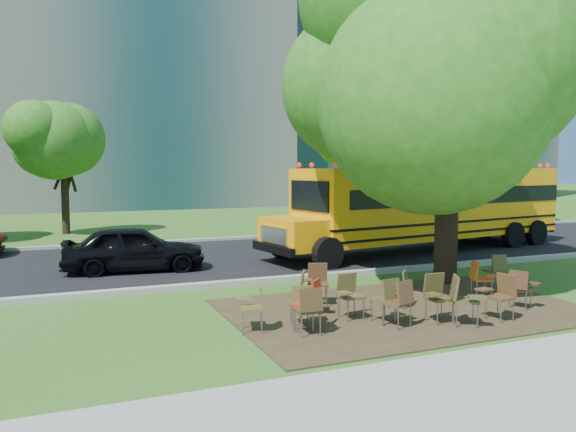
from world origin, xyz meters
name	(u,v)px	position (x,y,z in m)	size (l,w,h in m)	color
ground	(349,309)	(0.00, 0.00, 0.00)	(160.00, 160.00, 0.00)	#39581B
sidewalk	(554,405)	(0.00, -5.00, 0.02)	(60.00, 4.00, 0.04)	gray
dirt_patch	(406,309)	(1.00, -0.50, 0.01)	(7.00, 4.50, 0.03)	#382819
asphalt_road	(242,257)	(0.00, 7.00, 0.02)	(80.00, 8.00, 0.04)	black
kerb_near	(291,278)	(0.00, 3.00, 0.07)	(80.00, 0.25, 0.14)	gray
kerb_far	(209,240)	(0.00, 11.10, 0.07)	(80.00, 0.25, 0.14)	gray
building_main	(11,54)	(-8.00, 36.00, 11.00)	(38.00, 16.00, 22.00)	slate
building_right	(379,68)	(24.00, 38.00, 12.50)	(30.00, 16.00, 25.00)	#6E635B
bg_tree_2	(63,135)	(-5.00, 16.00, 4.21)	(4.80, 4.80, 6.62)	black
bg_tree_3	(356,121)	(8.00, 14.00, 5.03)	(5.60, 5.60, 7.84)	black
bg_tree_4	(501,138)	(16.00, 13.00, 4.34)	(5.00, 5.00, 6.85)	black
main_tree	(450,60)	(3.38, 1.32, 5.37)	(7.20, 7.20, 8.98)	black
school_bus	(432,203)	(6.45, 5.98, 1.62)	(11.68, 4.25, 2.80)	#F99B07
chair_0	(310,306)	(-1.50, -1.36, 0.52)	(0.57, 0.50, 0.85)	#412D17
chair_1	(302,301)	(-1.39, -0.79, 0.47)	(0.59, 0.46, 0.77)	brown
chair_2	(310,299)	(-1.34, -1.02, 0.55)	(0.61, 0.77, 0.90)	#AE2A12
chair_3	(349,291)	(-0.40, -0.68, 0.53)	(0.56, 0.52, 0.86)	brown
chair_4	(387,295)	(0.12, -1.19, 0.52)	(0.57, 0.59, 0.85)	#4D4321
chair_5	(437,293)	(0.97, -1.50, 0.56)	(0.58, 0.53, 0.90)	#423B1C
chair_6	(501,292)	(2.15, -1.84, 0.54)	(0.58, 0.58, 0.87)	#50351C
chair_7	(521,285)	(3.11, -1.37, 0.50)	(0.66, 0.55, 0.81)	#422717
chair_8	(255,303)	(-2.27, -0.78, 0.51)	(0.50, 0.64, 0.82)	brown
chair_9	(317,280)	(-0.48, 0.52, 0.54)	(0.70, 0.55, 0.87)	#4B311B
chair_10	(308,288)	(-0.93, -0.05, 0.52)	(0.55, 0.70, 0.83)	#504322
chair_11	(400,285)	(0.96, -0.33, 0.48)	(0.53, 0.66, 0.77)	#4F4322
chair_12	(480,275)	(3.04, -0.28, 0.51)	(0.51, 0.65, 0.82)	#C75215
chair_13	(497,267)	(4.03, 0.29, 0.52)	(0.58, 0.49, 0.84)	#43401D
chair_14	(400,298)	(0.16, -1.54, 0.54)	(0.60, 0.66, 0.87)	#50331C
chair_15	(462,296)	(1.23, -1.89, 0.57)	(0.60, 0.77, 0.92)	#48401F
black_car	(134,249)	(-3.45, 5.77, 0.64)	(1.51, 3.75, 1.28)	black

